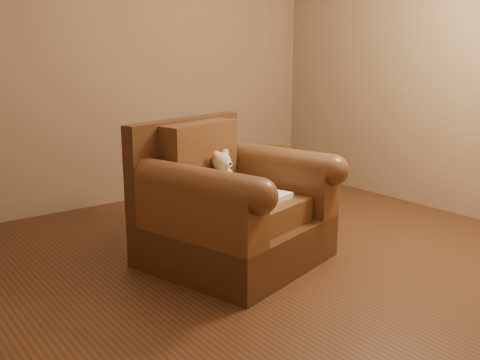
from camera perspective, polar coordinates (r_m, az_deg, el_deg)
floor at (r=3.90m, az=3.55°, el=-8.03°), size 4.00×4.00×0.00m
room at (r=3.64m, az=3.96°, el=17.95°), size 4.02×4.02×2.71m
armchair at (r=3.71m, az=-1.09°, el=-3.01°), size 1.31×1.27×0.97m
teddy_bear at (r=3.75m, az=-1.66°, el=0.39°), size 0.22×0.26×0.31m
guidebook at (r=3.54m, az=1.79°, el=-2.04°), size 0.54×0.41×0.04m
side_table at (r=4.65m, az=3.50°, el=-0.16°), size 0.44×0.44×0.62m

